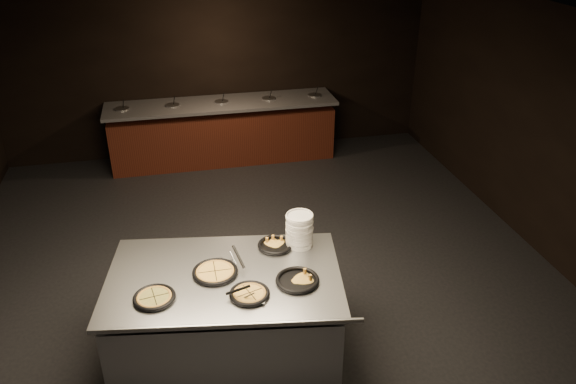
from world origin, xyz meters
The scene contains 11 objects.
room centered at (0.00, 0.00, 1.45)m, with size 7.02×8.02×2.92m.
salad_bar centered at (0.00, 3.56, 0.44)m, with size 3.70×0.83×1.18m.
serving_counter centered at (-0.50, -1.06, 0.47)m, with size 2.23×1.62×0.99m.
plate_stack centered at (0.26, -0.72, 1.15)m, with size 0.26×0.26×0.33m, color white.
pan_veggie_whole centered at (-1.10, -1.26, 1.01)m, with size 0.35×0.35×0.04m.
pan_cheese_whole centered at (-0.57, -1.01, 1.01)m, with size 0.40×0.40×0.04m.
pan_cheese_slices_a centered at (0.03, -0.71, 1.01)m, with size 0.34×0.34×0.04m.
pan_cheese_slices_b centered at (-0.32, -1.38, 1.01)m, with size 0.34×0.34×0.04m.
pan_veggie_slices centered at (0.11, -1.29, 1.01)m, with size 0.38×0.38×0.04m.
server_left centered at (-0.38, -0.92, 1.07)m, with size 0.20×0.33×0.18m.
server_right centered at (-0.38, -1.44, 1.07)m, with size 0.33×0.17×0.16m.
Camera 1 is at (-0.81, -5.10, 3.96)m, focal length 35.00 mm.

